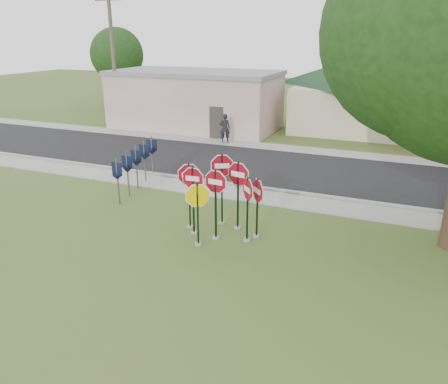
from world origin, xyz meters
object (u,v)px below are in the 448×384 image
at_px(stop_sign_center, 216,194).
at_px(stop_sign_left, 193,191).
at_px(stop_sign_yellow, 198,206).
at_px(pedestrian, 225,128).
at_px(utility_pole_near, 114,60).

height_order(stop_sign_center, stop_sign_left, stop_sign_center).
distance_m(stop_sign_yellow, pedestrian, 14.57).
relative_size(stop_sign_center, utility_pole_near, 0.28).
xyz_separation_m(stop_sign_center, stop_sign_left, (-0.88, 0.08, -0.03)).
distance_m(stop_sign_center, pedestrian, 14.05).
bearing_deg(pedestrian, stop_sign_center, 86.88).
relative_size(stop_sign_center, pedestrian, 1.41).
bearing_deg(stop_sign_yellow, stop_sign_center, 63.39).
bearing_deg(stop_sign_yellow, stop_sign_left, 124.96).
distance_m(stop_sign_left, pedestrian, 13.68).
height_order(stop_sign_yellow, pedestrian, stop_sign_yellow).
bearing_deg(stop_sign_left, pedestrian, 107.79).
height_order(stop_sign_yellow, stop_sign_left, stop_sign_left).
xyz_separation_m(stop_sign_center, utility_pole_near, (-14.03, 14.16, 3.31)).
xyz_separation_m(stop_sign_center, stop_sign_yellow, (-0.35, -0.69, -0.24)).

